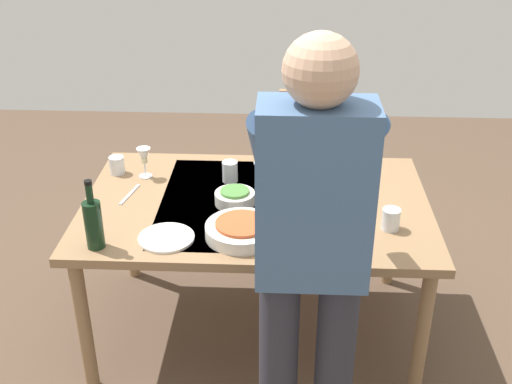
% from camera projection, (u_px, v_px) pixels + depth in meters
% --- Properties ---
extents(ground_plane, '(6.00, 6.00, 0.00)m').
position_uv_depth(ground_plane, '(256.00, 328.00, 3.23)').
color(ground_plane, brown).
extents(dining_table, '(1.56, 1.01, 0.72)m').
position_uv_depth(dining_table, '(256.00, 215.00, 2.92)').
color(dining_table, '#93704C').
rests_on(dining_table, ground_plane).
extents(chair_near, '(0.40, 0.40, 0.91)m').
position_uv_depth(chair_near, '(312.00, 160.00, 3.75)').
color(chair_near, brown).
rests_on(chair_near, ground_plane).
extents(person_server, '(0.42, 0.61, 1.69)m').
position_uv_depth(person_server, '(311.00, 252.00, 2.09)').
color(person_server, '#2D2D38').
rests_on(person_server, ground_plane).
extents(wine_bottle, '(0.07, 0.07, 0.30)m').
position_uv_depth(wine_bottle, '(93.00, 223.00, 2.51)').
color(wine_bottle, black).
rests_on(wine_bottle, dining_table).
extents(wine_glass_left, '(0.07, 0.07, 0.15)m').
position_uv_depth(wine_glass_left, '(144.00, 157.00, 3.07)').
color(wine_glass_left, white).
rests_on(wine_glass_left, dining_table).
extents(wine_glass_right, '(0.07, 0.07, 0.15)m').
position_uv_depth(wine_glass_right, '(261.00, 145.00, 3.20)').
color(wine_glass_right, white).
rests_on(wine_glass_right, dining_table).
extents(water_cup_near_left, '(0.07, 0.07, 0.10)m').
position_uv_depth(water_cup_near_left, '(230.00, 172.00, 3.05)').
color(water_cup_near_left, silver).
rests_on(water_cup_near_left, dining_table).
extents(water_cup_near_right, '(0.07, 0.07, 0.09)m').
position_uv_depth(water_cup_near_right, '(117.00, 165.00, 3.13)').
color(water_cup_near_right, silver).
rests_on(water_cup_near_right, dining_table).
extents(water_cup_far_left, '(0.08, 0.08, 0.09)m').
position_uv_depth(water_cup_far_left, '(391.00, 219.00, 2.66)').
color(water_cup_far_left, silver).
rests_on(water_cup_far_left, dining_table).
extents(serving_bowl_pasta, '(0.30, 0.30, 0.07)m').
position_uv_depth(serving_bowl_pasta, '(242.00, 230.00, 2.61)').
color(serving_bowl_pasta, white).
rests_on(serving_bowl_pasta, dining_table).
extents(side_bowl_salad, '(0.18, 0.18, 0.07)m').
position_uv_depth(side_bowl_salad, '(235.00, 197.00, 2.86)').
color(side_bowl_salad, white).
rests_on(side_bowl_salad, dining_table).
extents(dinner_plate_near, '(0.23, 0.23, 0.01)m').
position_uv_depth(dinner_plate_near, '(322.00, 169.00, 3.18)').
color(dinner_plate_near, white).
rests_on(dinner_plate_near, dining_table).
extents(dinner_plate_far, '(0.23, 0.23, 0.01)m').
position_uv_depth(dinner_plate_far, '(166.00, 238.00, 2.61)').
color(dinner_plate_far, white).
rests_on(dinner_plate_far, dining_table).
extents(table_knife, '(0.06, 0.20, 0.00)m').
position_uv_depth(table_knife, '(130.00, 194.00, 2.95)').
color(table_knife, silver).
rests_on(table_knife, dining_table).
extents(table_fork, '(0.08, 0.17, 0.00)m').
position_uv_depth(table_fork, '(291.00, 206.00, 2.85)').
color(table_fork, silver).
rests_on(table_fork, dining_table).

